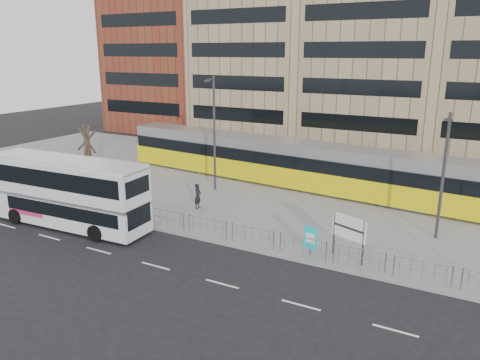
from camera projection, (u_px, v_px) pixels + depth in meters
The scene contains 15 objects.
ground at pixel (171, 233), 28.40m from camera, with size 120.00×120.00×0.00m, color black.
plaza at pixel (259, 184), 38.52m from camera, with size 64.00×24.00×0.15m, color slate.
kerb at pixel (172, 232), 28.42m from camera, with size 64.00×0.25×0.17m, color gray.
building_row at pixel (360, 31), 53.19m from camera, with size 70.40×18.40×31.20m.
pedestrian_barrier at pixel (203, 221), 27.63m from camera, with size 32.07×0.07×1.10m.
road_markings at pixel (141, 262), 24.56m from camera, with size 62.00×0.12×0.01m, color white.
double_decker_bus at pixel (68, 190), 29.03m from camera, with size 10.99×3.21×4.35m.
tram at pixel (285, 162), 37.93m from camera, with size 31.03×5.83×3.64m.
station_sign at pixel (349, 230), 24.10m from camera, with size 1.95×0.83×2.38m.
ad_panel at pixel (310, 238), 24.90m from camera, with size 0.83×0.23×1.57m.
pedestrian at pixel (198, 196), 32.27m from camera, with size 0.65×0.42×1.77m, color black.
traffic_light_west at pixel (74, 180), 32.21m from camera, with size 0.23×0.25×3.10m.
lamp_post_west at pixel (214, 130), 35.62m from camera, with size 0.45×1.04×8.73m.
lamp_post_east at pixel (444, 171), 26.22m from camera, with size 0.45×1.04×7.33m.
bare_tree at pixel (85, 123), 37.16m from camera, with size 4.20×4.20×6.97m.
Camera 1 is at (16.41, -21.23, 10.71)m, focal length 35.00 mm.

